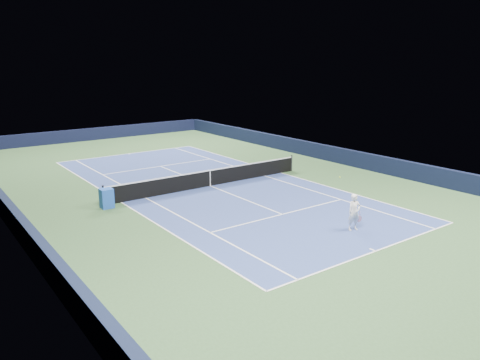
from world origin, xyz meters
TOP-DOWN VIEW (x-y plane):
  - ground at (0.00, 0.00)m, footprint 40.00×40.00m
  - wall_far at (0.00, 19.82)m, footprint 22.00×0.35m
  - wall_right at (10.82, 0.00)m, footprint 0.35×40.00m
  - wall_left at (-10.82, 0.00)m, footprint 0.35×40.00m
  - court_surface at (0.00, 0.00)m, footprint 10.97×23.77m
  - baseline_far at (0.00, 11.88)m, footprint 10.97×0.08m
  - baseline_near at (0.00, -11.88)m, footprint 10.97×0.08m
  - sideline_doubles_right at (5.49, 0.00)m, footprint 0.08×23.77m
  - sideline_doubles_left at (-5.49, 0.00)m, footprint 0.08×23.77m
  - sideline_singles_right at (4.12, 0.00)m, footprint 0.08×23.77m
  - sideline_singles_left at (-4.12, 0.00)m, footprint 0.08×23.77m
  - service_line_far at (0.00, 6.40)m, footprint 8.23×0.08m
  - service_line_near at (0.00, -6.40)m, footprint 8.23×0.08m
  - center_service_line at (0.00, 0.00)m, footprint 0.08×12.80m
  - center_mark_far at (0.00, 11.73)m, footprint 0.08×0.30m
  - center_mark_near at (0.00, -11.73)m, footprint 0.08×0.30m
  - tennis_net at (0.00, 0.00)m, footprint 12.90×0.10m
  - sponsor_cube at (-6.40, -0.43)m, footprint 0.61×0.56m
  - tennis_player at (1.11, -9.81)m, footprint 0.80×1.29m

SIDE VIEW (x-z plane):
  - ground at x=0.00m, z-range 0.00..0.00m
  - court_surface at x=0.00m, z-range 0.00..0.01m
  - baseline_far at x=0.00m, z-range 0.01..0.01m
  - baseline_near at x=0.00m, z-range 0.01..0.01m
  - sideline_doubles_right at x=5.49m, z-range 0.01..0.01m
  - sideline_doubles_left at x=-5.49m, z-range 0.01..0.01m
  - sideline_singles_right at x=4.12m, z-range 0.01..0.01m
  - sideline_singles_left at x=-4.12m, z-range 0.01..0.01m
  - service_line_far at x=0.00m, z-range 0.01..0.01m
  - service_line_near at x=0.00m, z-range 0.01..0.01m
  - center_service_line at x=0.00m, z-range 0.01..0.01m
  - center_mark_far at x=0.00m, z-range 0.01..0.01m
  - center_mark_near at x=0.00m, z-range 0.01..0.01m
  - sponsor_cube at x=-6.40m, z-range 0.00..0.99m
  - tennis_net at x=0.00m, z-range -0.03..1.04m
  - wall_far at x=0.00m, z-range 0.00..1.10m
  - wall_right at x=10.82m, z-range 0.00..1.10m
  - wall_left at x=-10.82m, z-range 0.00..1.10m
  - tennis_player at x=1.11m, z-range -0.28..1.91m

